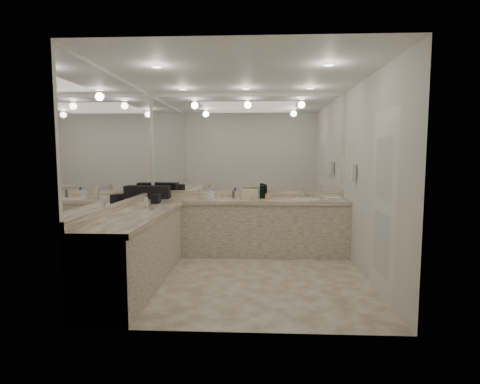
{
  "coord_description": "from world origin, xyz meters",
  "views": [
    {
      "loc": [
        0.18,
        -4.74,
        1.61
      ],
      "look_at": [
        -0.06,
        0.4,
        1.09
      ],
      "focal_mm": 28.0,
      "sensor_mm": 36.0,
      "label": 1
    }
  ],
  "objects_px": {
    "black_toiletry_bag": "(158,192)",
    "soap_bottle_b": "(210,193)",
    "sink": "(306,199)",
    "wall_phone": "(353,172)",
    "soap_bottle_a": "(200,192)",
    "soap_bottle_c": "(252,194)",
    "cream_cosmetic_case": "(250,194)",
    "hand_towel": "(333,198)"
  },
  "relations": [
    {
      "from": "wall_phone",
      "to": "soap_bottle_b",
      "type": "height_order",
      "value": "wall_phone"
    },
    {
      "from": "soap_bottle_a",
      "to": "soap_bottle_b",
      "type": "relative_size",
      "value": 1.16
    },
    {
      "from": "cream_cosmetic_case",
      "to": "soap_bottle_a",
      "type": "height_order",
      "value": "soap_bottle_a"
    },
    {
      "from": "sink",
      "to": "hand_towel",
      "type": "relative_size",
      "value": 1.8
    },
    {
      "from": "soap_bottle_b",
      "to": "cream_cosmetic_case",
      "type": "bearing_deg",
      "value": 6.91
    },
    {
      "from": "hand_towel",
      "to": "wall_phone",
      "type": "bearing_deg",
      "value": -65.94
    },
    {
      "from": "cream_cosmetic_case",
      "to": "soap_bottle_b",
      "type": "bearing_deg",
      "value": -167.33
    },
    {
      "from": "sink",
      "to": "hand_towel",
      "type": "xyz_separation_m",
      "value": [
        0.42,
        -0.08,
        0.03
      ]
    },
    {
      "from": "soap_bottle_a",
      "to": "soap_bottle_c",
      "type": "bearing_deg",
      "value": -3.39
    },
    {
      "from": "sink",
      "to": "black_toiletry_bag",
      "type": "relative_size",
      "value": 1.21
    },
    {
      "from": "sink",
      "to": "soap_bottle_c",
      "type": "bearing_deg",
      "value": -177.27
    },
    {
      "from": "black_toiletry_bag",
      "to": "soap_bottle_a",
      "type": "relative_size",
      "value": 1.69
    },
    {
      "from": "soap_bottle_a",
      "to": "soap_bottle_c",
      "type": "xyz_separation_m",
      "value": [
        0.84,
        -0.05,
        -0.02
      ]
    },
    {
      "from": "wall_phone",
      "to": "hand_towel",
      "type": "distance_m",
      "value": 0.63
    },
    {
      "from": "soap_bottle_a",
      "to": "sink",
      "type": "bearing_deg",
      "value": -0.31
    },
    {
      "from": "soap_bottle_c",
      "to": "cream_cosmetic_case",
      "type": "bearing_deg",
      "value": 137.92
    },
    {
      "from": "soap_bottle_b",
      "to": "soap_bottle_c",
      "type": "relative_size",
      "value": 1.07
    },
    {
      "from": "soap_bottle_b",
      "to": "wall_phone",
      "type": "bearing_deg",
      "value": -11.05
    },
    {
      "from": "hand_towel",
      "to": "sink",
      "type": "bearing_deg",
      "value": 169.72
    },
    {
      "from": "cream_cosmetic_case",
      "to": "soap_bottle_b",
      "type": "xyz_separation_m",
      "value": [
        -0.63,
        -0.08,
        0.02
      ]
    },
    {
      "from": "soap_bottle_a",
      "to": "soap_bottle_c",
      "type": "relative_size",
      "value": 1.24
    },
    {
      "from": "sink",
      "to": "wall_phone",
      "type": "distance_m",
      "value": 0.91
    },
    {
      "from": "soap_bottle_c",
      "to": "wall_phone",
      "type": "bearing_deg",
      "value": -17.51
    },
    {
      "from": "black_toiletry_bag",
      "to": "sink",
      "type": "bearing_deg",
      "value": 0.65
    },
    {
      "from": "hand_towel",
      "to": "soap_bottle_c",
      "type": "height_order",
      "value": "soap_bottle_c"
    },
    {
      "from": "cream_cosmetic_case",
      "to": "soap_bottle_c",
      "type": "distance_m",
      "value": 0.05
    },
    {
      "from": "hand_towel",
      "to": "soap_bottle_b",
      "type": "relative_size",
      "value": 1.32
    },
    {
      "from": "sink",
      "to": "soap_bottle_c",
      "type": "distance_m",
      "value": 0.86
    },
    {
      "from": "soap_bottle_c",
      "to": "sink",
      "type": "bearing_deg",
      "value": 2.73
    },
    {
      "from": "black_toiletry_bag",
      "to": "soap_bottle_b",
      "type": "distance_m",
      "value": 0.85
    },
    {
      "from": "black_toiletry_bag",
      "to": "soap_bottle_b",
      "type": "relative_size",
      "value": 1.96
    },
    {
      "from": "soap_bottle_a",
      "to": "soap_bottle_b",
      "type": "height_order",
      "value": "soap_bottle_a"
    },
    {
      "from": "cream_cosmetic_case",
      "to": "soap_bottle_a",
      "type": "bearing_deg",
      "value": -175.57
    },
    {
      "from": "soap_bottle_a",
      "to": "black_toiletry_bag",
      "type": "bearing_deg",
      "value": -176.97
    },
    {
      "from": "wall_phone",
      "to": "soap_bottle_c",
      "type": "height_order",
      "value": "wall_phone"
    },
    {
      "from": "black_toiletry_bag",
      "to": "hand_towel",
      "type": "bearing_deg",
      "value": -1.0
    },
    {
      "from": "sink",
      "to": "cream_cosmetic_case",
      "type": "distance_m",
      "value": 0.89
    },
    {
      "from": "wall_phone",
      "to": "soap_bottle_a",
      "type": "bearing_deg",
      "value": 167.49
    },
    {
      "from": "sink",
      "to": "soap_bottle_b",
      "type": "relative_size",
      "value": 2.37
    },
    {
      "from": "black_toiletry_bag",
      "to": "soap_bottle_a",
      "type": "height_order",
      "value": "soap_bottle_a"
    },
    {
      "from": "soap_bottle_a",
      "to": "soap_bottle_b",
      "type": "distance_m",
      "value": 0.2
    },
    {
      "from": "sink",
      "to": "soap_bottle_b",
      "type": "xyz_separation_m",
      "value": [
        -1.51,
        -0.09,
        0.1
      ]
    }
  ]
}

